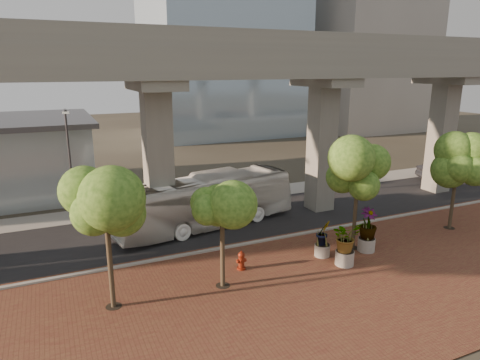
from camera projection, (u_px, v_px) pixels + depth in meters
name	position (u px, v px, depth m)	size (l,w,h in m)	color
ground	(259.00, 229.00, 28.03)	(160.00, 160.00, 0.00)	#312D24
brick_plaza	(333.00, 283.00, 20.97)	(70.00, 13.00, 0.06)	brown
asphalt_road	(247.00, 220.00, 29.79)	(90.00, 8.00, 0.04)	black
curb_strip	(274.00, 239.00, 26.24)	(70.00, 0.25, 0.16)	#9B9890
far_sidewalk	(218.00, 198.00, 34.63)	(90.00, 3.00, 0.06)	#9B9890
transit_viaduct	(247.00, 115.00, 27.94)	(72.00, 5.60, 12.40)	gray
midrise_block	(365.00, 57.00, 71.83)	(18.00, 16.00, 24.00)	#9C958C
transit_bus	(205.00, 202.00, 28.09)	(2.94, 12.51, 3.49)	silver
parked_car	(447.00, 172.00, 40.02)	(1.81, 5.22, 1.72)	black
fire_hydrant	(241.00, 260.00, 22.25)	(0.51, 0.46, 1.01)	maroon
planter_front	(346.00, 239.00, 22.52)	(2.21, 2.21, 2.43)	#A29F93
planter_right	(368.00, 225.00, 24.23)	(2.40, 2.40, 2.56)	#9C978D
planter_left	(323.00, 234.00, 23.64)	(1.91, 1.91, 2.10)	gray
street_tree_far_west	(105.00, 204.00, 17.65)	(4.13, 4.13, 6.67)	#463828
street_tree_near_west	(222.00, 207.00, 19.65)	(3.33, 3.33, 5.54)	#463828
street_tree_near_east	(358.00, 172.00, 23.87)	(4.19, 4.19, 6.50)	#463828
street_tree_far_east	(458.00, 162.00, 27.00)	(3.78, 3.78, 6.18)	#463828
streetlamp_west	(70.00, 159.00, 27.75)	(0.38, 1.12, 7.72)	#303035
streetlamp_east	(318.00, 134.00, 34.65)	(0.43, 1.25, 8.66)	#2D2C31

